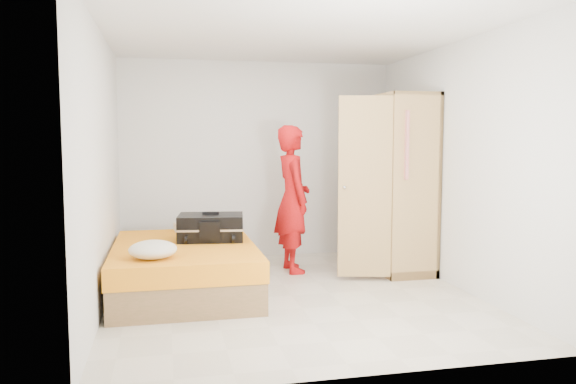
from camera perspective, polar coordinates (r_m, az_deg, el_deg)
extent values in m
plane|color=beige|center=(5.78, 0.35, -10.47)|extent=(4.00, 4.00, 0.00)
plane|color=white|center=(5.65, 0.36, 15.81)|extent=(4.00, 4.00, 0.00)
cube|color=white|center=(7.53, -3.01, 3.26)|extent=(3.60, 0.02, 2.60)
cube|color=white|center=(3.64, 7.32, 0.96)|extent=(3.60, 0.02, 2.60)
cube|color=white|center=(5.46, -18.43, 2.19)|extent=(0.02, 4.00, 2.60)
cube|color=white|center=(6.21, 16.78, 2.59)|extent=(0.02, 4.00, 2.60)
cube|color=#946943|center=(5.97, -10.46, -8.53)|extent=(1.40, 2.00, 0.30)
cube|color=orange|center=(5.92, -10.50, -6.18)|extent=(1.42, 2.02, 0.20)
cube|color=tan|center=(7.01, 12.94, 0.93)|extent=(0.04, 1.20, 2.10)
cube|color=tan|center=(6.38, 12.97, 0.50)|extent=(0.58, 0.04, 2.10)
cube|color=tan|center=(7.44, 9.14, 1.25)|extent=(0.58, 0.04, 2.10)
cube|color=tan|center=(6.90, 11.06, 9.46)|extent=(0.58, 1.20, 0.04)
cube|color=tan|center=(7.05, 10.76, -7.23)|extent=(0.58, 1.20, 0.10)
cube|color=tan|center=(7.08, 7.94, 1.06)|extent=(0.04, 0.59, 2.00)
cube|color=tan|center=(6.23, 7.82, 0.48)|extent=(0.58, 0.18, 2.00)
cylinder|color=#B2B2B7|center=(6.89, 11.04, 8.13)|extent=(0.02, 1.10, 0.02)
imported|color=red|center=(6.67, 0.47, -0.70)|extent=(0.46, 0.66, 1.74)
cube|color=black|center=(6.09, -7.84, -3.56)|extent=(0.74, 0.57, 0.27)
cube|color=black|center=(6.07, -7.86, -2.14)|extent=(0.18, 0.07, 0.03)
ellipsoid|color=beige|center=(5.25, -13.56, -5.71)|extent=(0.43, 0.43, 0.16)
cube|color=beige|center=(6.74, -9.09, -3.46)|extent=(0.58, 0.36, 0.10)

